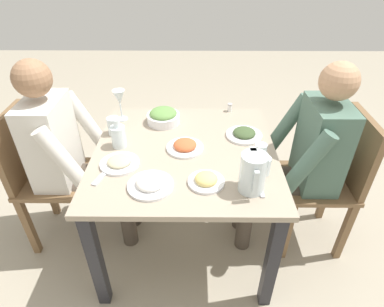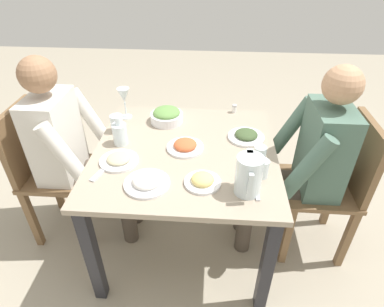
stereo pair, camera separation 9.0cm
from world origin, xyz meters
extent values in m
plane|color=#9E937F|center=(0.00, 0.00, 0.00)|extent=(8.00, 8.00, 0.00)
cube|color=gray|center=(0.00, 0.00, 0.69)|extent=(0.98, 0.98, 0.03)
cube|color=#232328|center=(-0.44, -0.44, 0.34)|extent=(0.06, 0.06, 0.68)
cube|color=#232328|center=(0.44, -0.44, 0.34)|extent=(0.06, 0.06, 0.68)
cube|color=#232328|center=(-0.44, 0.44, 0.34)|extent=(0.06, 0.06, 0.68)
cube|color=#232328|center=(0.44, 0.44, 0.34)|extent=(0.06, 0.06, 0.68)
cube|color=brown|center=(-0.22, -0.94, 0.22)|extent=(0.04, 0.04, 0.45)
cube|color=brown|center=(0.12, -0.94, 0.22)|extent=(0.04, 0.04, 0.45)
cube|color=brown|center=(-0.22, -0.60, 0.22)|extent=(0.04, 0.04, 0.45)
cube|color=brown|center=(0.12, -0.60, 0.22)|extent=(0.04, 0.04, 0.45)
cube|color=brown|center=(-0.05, -0.77, 0.46)|extent=(0.40, 0.40, 0.03)
cube|color=brown|center=(-0.05, -0.95, 0.68)|extent=(0.38, 0.04, 0.42)
cube|color=brown|center=(0.14, 0.94, 0.22)|extent=(0.04, 0.04, 0.45)
cube|color=brown|center=(-0.20, 0.94, 0.22)|extent=(0.04, 0.04, 0.45)
cube|color=brown|center=(0.14, 0.60, 0.22)|extent=(0.04, 0.04, 0.45)
cube|color=brown|center=(-0.20, 0.60, 0.22)|extent=(0.04, 0.04, 0.45)
cube|color=brown|center=(-0.03, 0.77, 0.46)|extent=(0.40, 0.40, 0.03)
cube|color=brown|center=(-0.03, 0.95, 0.68)|extent=(0.38, 0.04, 0.42)
cube|color=silver|center=(-0.05, -0.74, 0.72)|extent=(0.32, 0.20, 0.50)
sphere|color=#936B4C|center=(-0.05, -0.74, 1.09)|extent=(0.19, 0.19, 0.19)
cylinder|color=#473D33|center=(-0.14, -0.55, 0.44)|extent=(0.11, 0.38, 0.11)
cylinder|color=#473D33|center=(-0.14, -0.36, 0.24)|extent=(0.10, 0.10, 0.47)
cylinder|color=silver|center=(-0.25, -0.60, 0.75)|extent=(0.08, 0.23, 0.37)
cylinder|color=#473D33|center=(0.03, -0.55, 0.44)|extent=(0.11, 0.38, 0.11)
cylinder|color=#473D33|center=(0.03, -0.36, 0.24)|extent=(0.10, 0.10, 0.47)
cylinder|color=silver|center=(0.15, -0.60, 0.75)|extent=(0.08, 0.23, 0.37)
cube|color=#4C6B5B|center=(-0.03, 0.74, 0.72)|extent=(0.32, 0.20, 0.50)
sphere|color=tan|center=(-0.03, 0.74, 1.09)|extent=(0.19, 0.19, 0.19)
cylinder|color=#473D33|center=(0.05, 0.55, 0.44)|extent=(0.11, 0.38, 0.11)
cylinder|color=#473D33|center=(0.05, 0.36, 0.24)|extent=(0.10, 0.10, 0.47)
cylinder|color=#4C6B5B|center=(0.17, 0.60, 0.75)|extent=(0.08, 0.23, 0.37)
cylinder|color=#473D33|center=(-0.12, 0.55, 0.44)|extent=(0.11, 0.38, 0.11)
cylinder|color=#473D33|center=(-0.12, 0.36, 0.24)|extent=(0.10, 0.10, 0.47)
cylinder|color=#4C6B5B|center=(-0.23, 0.60, 0.75)|extent=(0.08, 0.23, 0.37)
cylinder|color=silver|center=(0.31, 0.31, 0.80)|extent=(0.12, 0.12, 0.19)
cube|color=silver|center=(0.39, 0.31, 0.81)|extent=(0.02, 0.02, 0.11)
cube|color=silver|center=(0.26, 0.31, 0.88)|extent=(0.04, 0.03, 0.02)
cylinder|color=white|center=(-0.31, -0.14, 0.73)|extent=(0.20, 0.20, 0.05)
ellipsoid|color=#608E47|center=(-0.31, -0.14, 0.77)|extent=(0.17, 0.17, 0.06)
cylinder|color=white|center=(0.13, -0.33, 0.71)|extent=(0.20, 0.20, 0.01)
ellipsoid|color=#B7AD89|center=(0.13, -0.33, 0.73)|extent=(0.12, 0.12, 0.04)
cylinder|color=white|center=(0.27, 0.11, 0.71)|extent=(0.17, 0.17, 0.01)
ellipsoid|color=#E0C670|center=(0.27, 0.11, 0.73)|extent=(0.11, 0.11, 0.05)
cylinder|color=white|center=(0.30, -0.15, 0.71)|extent=(0.22, 0.22, 0.01)
ellipsoid|color=white|center=(0.30, -0.15, 0.73)|extent=(0.13, 0.13, 0.06)
cylinder|color=white|center=(-0.01, 0.00, 0.71)|extent=(0.20, 0.20, 0.01)
ellipsoid|color=#CC5B33|center=(-0.01, 0.00, 0.73)|extent=(0.13, 0.13, 0.05)
cylinder|color=white|center=(-0.15, 0.34, 0.71)|extent=(0.21, 0.21, 0.01)
ellipsoid|color=#3D512D|center=(-0.15, 0.34, 0.73)|extent=(0.13, 0.13, 0.04)
cylinder|color=silver|center=(0.09, 0.39, 0.76)|extent=(0.06, 0.06, 0.10)
cylinder|color=silver|center=(-0.17, -0.41, 0.76)|extent=(0.07, 0.07, 0.10)
cylinder|color=silver|center=(0.20, 0.39, 0.75)|extent=(0.06, 0.06, 0.09)
cylinder|color=silver|center=(-0.34, -0.40, 0.71)|extent=(0.07, 0.07, 0.01)
cylinder|color=silver|center=(-0.34, -0.40, 0.76)|extent=(0.01, 0.01, 0.10)
cone|color=silver|center=(-0.34, -0.40, 0.86)|extent=(0.08, 0.08, 0.09)
cylinder|color=silver|center=(-0.04, -0.36, 0.77)|extent=(0.08, 0.08, 0.12)
cylinder|color=white|center=(-0.04, -0.36, 0.74)|extent=(0.07, 0.07, 0.07)
cylinder|color=silver|center=(-0.04, -0.36, 0.85)|extent=(0.03, 0.03, 0.04)
cylinder|color=white|center=(-0.46, 0.28, 0.73)|extent=(0.03, 0.03, 0.04)
cylinder|color=#B2B2B7|center=(-0.46, 0.28, 0.76)|extent=(0.03, 0.03, 0.01)
cube|color=silver|center=(0.22, -0.39, 0.71)|extent=(0.17, 0.08, 0.01)
cube|color=silver|center=(0.28, 0.36, 0.71)|extent=(0.19, 0.02, 0.01)
camera|label=1|loc=(1.43, 0.05, 1.69)|focal=29.97mm
camera|label=2|loc=(1.42, 0.14, 1.69)|focal=29.97mm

